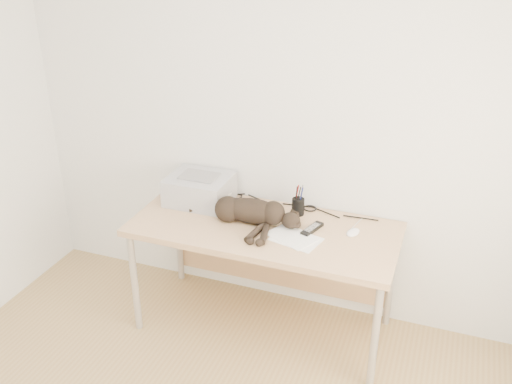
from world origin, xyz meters
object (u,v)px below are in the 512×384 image
at_px(desk, 268,239).
at_px(mug, 226,197).
at_px(printer, 200,189).
at_px(cat, 248,212).
at_px(pen_cup, 298,206).
at_px(mouse, 353,231).

xyz_separation_m(desk, mug, (-0.34, 0.12, 0.18)).
bearing_deg(printer, desk, -9.51).
bearing_deg(desk, printer, 170.49).
distance_m(printer, cat, 0.43).
distance_m(cat, pen_cup, 0.33).
height_order(desk, pen_cup, pen_cup).
xyz_separation_m(mug, pen_cup, (0.48, 0.01, 0.01)).
bearing_deg(cat, printer, 154.80).
xyz_separation_m(desk, printer, (-0.50, 0.08, 0.22)).
bearing_deg(pen_cup, mouse, -17.32).
distance_m(desk, mug, 0.40).
bearing_deg(mouse, pen_cup, -178.63).
xyz_separation_m(desk, pen_cup, (0.15, 0.13, 0.19)).
relative_size(cat, pen_cup, 3.64).
bearing_deg(desk, mug, 160.40).
relative_size(printer, cat, 0.54).
height_order(printer, mug, printer).
height_order(printer, mouse, printer).
bearing_deg(cat, desk, 31.68).
bearing_deg(mug, printer, -167.74).
bearing_deg(desk, pen_cup, 42.10).
bearing_deg(cat, mug, 136.61).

